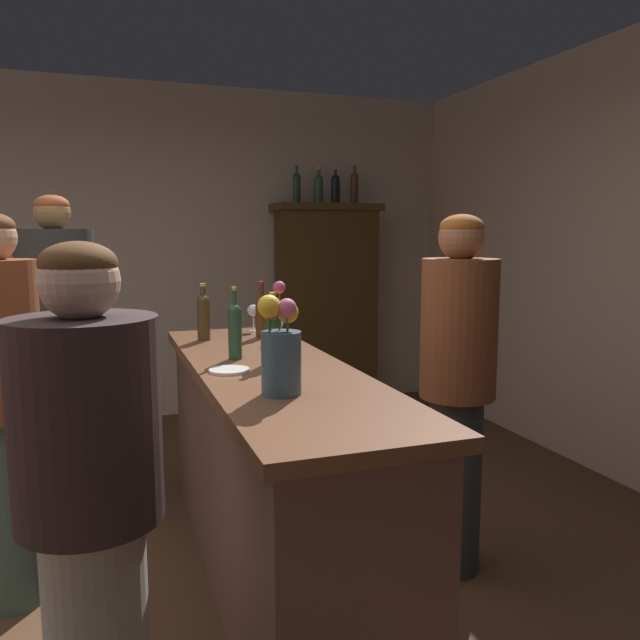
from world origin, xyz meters
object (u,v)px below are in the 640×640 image
(display_bottle_midright, at_px, (354,186))
(wine_bottle_riesling, at_px, (235,329))
(wine_bottle_pinot, at_px, (262,313))
(wine_glass_mid, at_px, (276,324))
(display_bottle_center, at_px, (335,188))
(wine_bottle_malbec, at_px, (273,331))
(cheese_plate, at_px, (229,370))
(display_bottle_left, at_px, (297,186))
(display_bottle_midleft, at_px, (319,188))
(patron_redhead, at_px, (2,394))
(patron_near_entrance, at_px, (60,351))
(flower_arrangement, at_px, (280,348))
(display_cabinet, at_px, (326,304))
(bartender, at_px, (457,379))
(wine_glass_front, at_px, (253,311))
(wine_bottle_chardonnay, at_px, (203,315))
(bar_counter, at_px, (273,474))
(patron_in_navy, at_px, (91,501))

(display_bottle_midright, bearing_deg, wine_bottle_riesling, -123.51)
(wine_bottle_pinot, bearing_deg, wine_glass_mid, -86.03)
(display_bottle_center, bearing_deg, wine_bottle_malbec, -116.39)
(cheese_plate, height_order, display_bottle_left, display_bottle_left)
(display_bottle_midleft, relative_size, patron_redhead, 0.18)
(wine_bottle_pinot, relative_size, patron_near_entrance, 0.18)
(flower_arrangement, xyz_separation_m, display_bottle_midleft, (1.20, 3.02, 0.79))
(wine_bottle_riesling, bearing_deg, display_bottle_left, 66.32)
(display_cabinet, height_order, wine_glass_mid, display_cabinet)
(bartender, bearing_deg, wine_bottle_malbec, -19.32)
(display_cabinet, xyz_separation_m, patron_near_entrance, (-2.07, -1.68, 0.01))
(wine_bottle_riesling, relative_size, wine_glass_front, 2.10)
(wine_bottle_chardonnay, bearing_deg, display_cabinet, 52.95)
(cheese_plate, relative_size, display_bottle_midright, 0.48)
(display_bottle_left, relative_size, patron_near_entrance, 0.18)
(bar_counter, distance_m, patron_redhead, 1.17)
(display_bottle_midleft, bearing_deg, display_cabinet, -0.00)
(wine_bottle_riesling, height_order, wine_glass_mid, wine_bottle_riesling)
(patron_near_entrance, bearing_deg, wine_glass_mid, 34.11)
(display_bottle_midright, height_order, bartender, display_bottle_midright)
(display_cabinet, height_order, patron_in_navy, display_cabinet)
(wine_glass_mid, distance_m, bartender, 0.97)
(cheese_plate, height_order, bartender, bartender)
(display_bottle_left, bearing_deg, patron_redhead, -130.10)
(display_bottle_center, bearing_deg, patron_redhead, -134.70)
(wine_glass_front, bearing_deg, cheese_plate, -108.80)
(wine_bottle_malbec, bearing_deg, wine_glass_front, 81.80)
(wine_bottle_riesling, relative_size, wine_bottle_pinot, 1.07)
(wine_bottle_chardonnay, height_order, wine_bottle_malbec, wine_bottle_malbec)
(display_bottle_center, bearing_deg, wine_bottle_pinot, -121.89)
(patron_near_entrance, distance_m, patron_in_navy, 1.72)
(wine_bottle_pinot, bearing_deg, wine_bottle_chardonnay, 179.51)
(cheese_plate, bearing_deg, display_bottle_left, 66.91)
(display_bottle_center, xyz_separation_m, patron_redhead, (-2.34, -2.36, -1.03))
(display_bottle_midright, bearing_deg, display_bottle_midleft, 180.00)
(patron_in_navy, xyz_separation_m, bartender, (1.54, 0.65, 0.07))
(wine_bottle_pinot, bearing_deg, patron_redhead, -154.82)
(cheese_plate, xyz_separation_m, patron_in_navy, (-0.54, -0.79, -0.16))
(bar_counter, height_order, display_bottle_midright, display_bottle_midright)
(display_bottle_left, relative_size, display_bottle_midleft, 1.03)
(wine_bottle_pinot, height_order, wine_bottle_malbec, wine_bottle_malbec)
(display_bottle_left, bearing_deg, display_bottle_center, 0.00)
(wine_bottle_malbec, relative_size, flower_arrangement, 0.79)
(cheese_plate, bearing_deg, wine_bottle_pinot, 66.97)
(display_cabinet, height_order, display_bottle_left, display_bottle_left)
(display_cabinet, xyz_separation_m, wine_bottle_riesling, (-1.29, -2.34, 0.19))
(wine_bottle_malbec, distance_m, display_bottle_center, 2.91)
(display_cabinet, xyz_separation_m, display_bottle_left, (-0.27, -0.00, 1.01))
(wine_bottle_riesling, distance_m, wine_glass_front, 0.82)
(wine_bottle_malbec, bearing_deg, bartender, -16.62)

